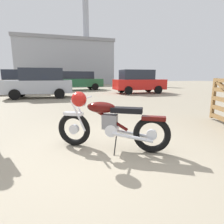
{
  "coord_description": "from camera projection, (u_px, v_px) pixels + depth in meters",
  "views": [
    {
      "loc": [
        -0.65,
        -2.73,
        1.31
      ],
      "look_at": [
        0.39,
        0.59,
        0.62
      ],
      "focal_mm": 29.01,
      "sensor_mm": 36.0,
      "label": 1
    }
  ],
  "objects": [
    {
      "name": "ground_plane",
      "position": [
        100.0,
        156.0,
        3.0
      ],
      "size": [
        80.0,
        80.0,
        0.0
      ],
      "primitive_type": "plane",
      "color": "gray"
    },
    {
      "name": "vintage_motorcycle",
      "position": [
        108.0,
        123.0,
        3.22
      ],
      "size": [
        1.85,
        1.15,
        1.07
      ],
      "rotation": [
        0.0,
        0.0,
        2.61
      ],
      "color": "black",
      "rests_on": "ground_plane"
    },
    {
      "name": "red_hatchback_near",
      "position": [
        40.0,
        83.0,
        11.05
      ],
      "size": [
        3.96,
        1.95,
        1.78
      ],
      "rotation": [
        0.0,
        0.0,
        3.1
      ],
      "color": "black",
      "rests_on": "ground_plane"
    },
    {
      "name": "white_estate_far",
      "position": [
        138.0,
        81.0,
        14.01
      ],
      "size": [
        3.96,
        1.93,
        1.78
      ],
      "rotation": [
        0.0,
        0.0,
        -0.04
      ],
      "color": "black",
      "rests_on": "ground_plane"
    },
    {
      "name": "dark_sedan_left",
      "position": [
        24.0,
        81.0,
        13.84
      ],
      "size": [
        4.0,
        2.03,
        1.78
      ],
      "rotation": [
        0.0,
        0.0,
        0.07
      ],
      "color": "black",
      "rests_on": "ground_plane"
    },
    {
      "name": "pale_sedan_back",
      "position": [
        76.0,
        80.0,
        17.23
      ],
      "size": [
        4.83,
        2.26,
        1.74
      ],
      "rotation": [
        0.0,
        0.0,
        0.08
      ],
      "color": "black",
      "rests_on": "ground_plane"
    },
    {
      "name": "industrial_building",
      "position": [
        66.0,
        62.0,
        32.26
      ],
      "size": [
        15.53,
        9.49,
        15.19
      ],
      "rotation": [
        0.0,
        0.0,
        0.0
      ],
      "color": "#9EA0A8",
      "rests_on": "ground_plane"
    }
  ]
}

